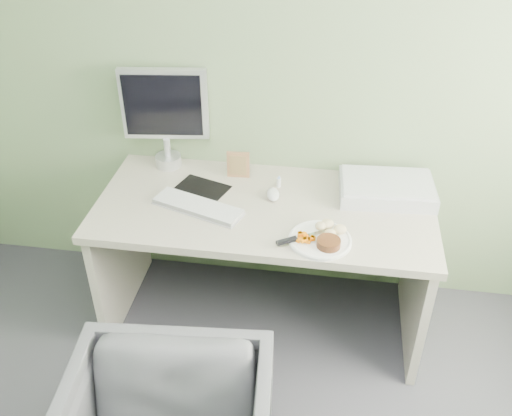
# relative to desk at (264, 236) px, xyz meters

# --- Properties ---
(wall_back) EXTENTS (3.50, 0.00, 3.50)m
(wall_back) POSITION_rel_desk_xyz_m (0.00, 0.38, 0.80)
(wall_back) COLOR #67815A
(wall_back) RESTS_ON floor
(desk) EXTENTS (1.60, 0.75, 0.73)m
(desk) POSITION_rel_desk_xyz_m (0.00, 0.00, 0.00)
(desk) COLOR #BDB79E
(desk) RESTS_ON floor
(plate) EXTENTS (0.28, 0.28, 0.01)m
(plate) POSITION_rel_desk_xyz_m (0.28, -0.24, 0.19)
(plate) COLOR white
(plate) RESTS_ON desk
(steak) EXTENTS (0.12, 0.12, 0.03)m
(steak) POSITION_rel_desk_xyz_m (0.31, -0.28, 0.21)
(steak) COLOR black
(steak) RESTS_ON plate
(potato_pile) EXTENTS (0.12, 0.09, 0.06)m
(potato_pile) POSITION_rel_desk_xyz_m (0.31, -0.19, 0.23)
(potato_pile) COLOR tan
(potato_pile) RESTS_ON plate
(carrot_heap) EXTENTS (0.07, 0.06, 0.04)m
(carrot_heap) POSITION_rel_desk_xyz_m (0.22, -0.27, 0.22)
(carrot_heap) COLOR orange
(carrot_heap) RESTS_ON plate
(steak_knife) EXTENTS (0.22, 0.14, 0.02)m
(steak_knife) POSITION_rel_desk_xyz_m (0.17, -0.27, 0.21)
(steak_knife) COLOR silver
(steak_knife) RESTS_ON plate
(mousepad) EXTENTS (0.31, 0.29, 0.00)m
(mousepad) POSITION_rel_desk_xyz_m (-0.33, 0.07, 0.18)
(mousepad) COLOR black
(mousepad) RESTS_ON desk
(keyboard) EXTENTS (0.45, 0.26, 0.02)m
(keyboard) POSITION_rel_desk_xyz_m (-0.30, -0.08, 0.20)
(keyboard) COLOR white
(keyboard) RESTS_ON desk
(computer_mouse) EXTENTS (0.08, 0.12, 0.04)m
(computer_mouse) POSITION_rel_desk_xyz_m (0.03, 0.07, 0.20)
(computer_mouse) COLOR white
(computer_mouse) RESTS_ON desk
(photo_frame) EXTENTS (0.11, 0.02, 0.14)m
(photo_frame) POSITION_rel_desk_xyz_m (-0.17, 0.24, 0.25)
(photo_frame) COLOR olive
(photo_frame) RESTS_ON desk
(eyedrop_bottle) EXTENTS (0.02, 0.02, 0.07)m
(eyedrop_bottle) POSITION_rel_desk_xyz_m (0.05, 0.18, 0.21)
(eyedrop_bottle) COLOR white
(eyedrop_bottle) RESTS_ON desk
(scanner) EXTENTS (0.47, 0.33, 0.07)m
(scanner) POSITION_rel_desk_xyz_m (0.57, 0.17, 0.22)
(scanner) COLOR silver
(scanner) RESTS_ON desk
(monitor) EXTENTS (0.44, 0.14, 0.52)m
(monitor) POSITION_rel_desk_xyz_m (-0.55, 0.31, 0.48)
(monitor) COLOR silver
(monitor) RESTS_ON desk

